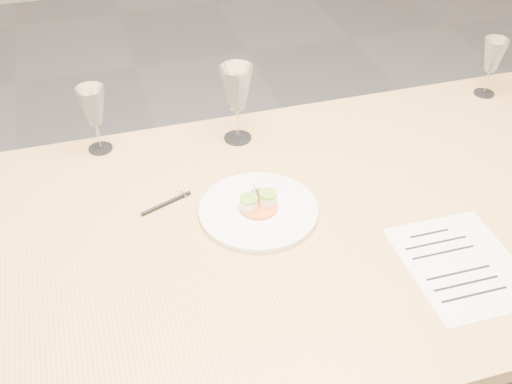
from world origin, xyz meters
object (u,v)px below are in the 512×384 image
object	(u,v)px
wine_glass_2	(93,107)
dining_table	(244,255)
recipe_sheet	(462,264)
wine_glass_4	(493,57)
dinner_plate	(259,210)
wine_glass_3	(237,90)
ballpoint_pen	(167,203)

from	to	relation	value
wine_glass_2	dining_table	bearing A→B (deg)	-57.32
recipe_sheet	wine_glass_4	world-z (taller)	wine_glass_4
dinner_plate	wine_glass_3	world-z (taller)	wine_glass_3
dinner_plate	ballpoint_pen	world-z (taller)	dinner_plate
recipe_sheet	ballpoint_pen	world-z (taller)	ballpoint_pen
wine_glass_4	ballpoint_pen	bearing A→B (deg)	-166.45
wine_glass_2	ballpoint_pen	bearing A→B (deg)	-65.52
dinner_plate	ballpoint_pen	distance (m)	0.23
dinner_plate	wine_glass_2	distance (m)	0.52
dining_table	ballpoint_pen	bearing A→B (deg)	134.56
dinner_plate	recipe_sheet	xyz separation A→B (m)	(0.38, -0.29, -0.01)
dinner_plate	recipe_sheet	size ratio (longest dim) A/B	0.93
wine_glass_2	wine_glass_3	size ratio (longest dim) A/B	0.85
wine_glass_2	wine_glass_4	size ratio (longest dim) A/B	1.04
dining_table	wine_glass_2	distance (m)	0.56
dining_table	recipe_sheet	xyz separation A→B (m)	(0.43, -0.23, 0.07)
dinner_plate	dining_table	bearing A→B (deg)	-131.57
recipe_sheet	wine_glass_4	bearing A→B (deg)	54.85
recipe_sheet	wine_glass_3	distance (m)	0.72
recipe_sheet	wine_glass_4	size ratio (longest dim) A/B	1.69
dinner_plate	recipe_sheet	world-z (taller)	dinner_plate
dinner_plate	wine_glass_4	size ratio (longest dim) A/B	1.58
dining_table	dinner_plate	distance (m)	0.11
wine_glass_2	wine_glass_4	distance (m)	1.16
wine_glass_4	recipe_sheet	bearing A→B (deg)	-125.46
dining_table	wine_glass_2	size ratio (longest dim) A/B	12.81
wine_glass_3	wine_glass_4	world-z (taller)	wine_glass_3
ballpoint_pen	wine_glass_4	world-z (taller)	wine_glass_4
recipe_sheet	wine_glass_2	world-z (taller)	wine_glass_2
dining_table	wine_glass_4	distance (m)	0.99
wine_glass_4	wine_glass_3	bearing A→B (deg)	-178.51
wine_glass_2	dinner_plate	bearing A→B (deg)	-48.53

